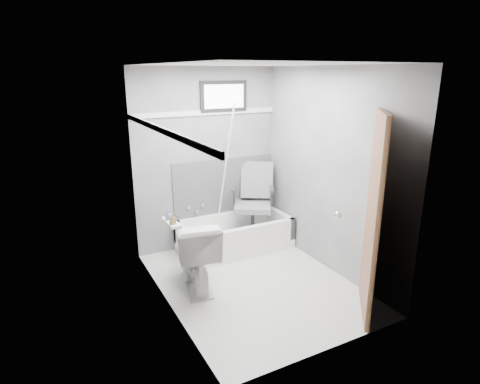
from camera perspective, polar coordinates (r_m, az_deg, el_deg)
floor at (r=4.73m, az=2.02°, el=-12.79°), size 2.60×2.60×0.00m
ceiling at (r=4.11m, az=2.38°, el=17.71°), size 2.60×2.60×0.00m
wall_back at (r=5.40m, az=-4.71°, el=4.62°), size 2.00×0.02×2.40m
wall_front at (r=3.26m, az=13.65°, el=-4.08°), size 2.00×0.02×2.40m
wall_left at (r=3.88m, az=-10.72°, el=-0.49°), size 0.02×2.60×2.40m
wall_right at (r=4.83m, az=12.56°, el=2.81°), size 0.02×2.60×2.40m
bathtub at (r=5.47m, az=-0.70°, el=-6.05°), size 1.50×0.70×0.42m
office_chair at (r=5.50m, az=1.81°, el=-1.33°), size 0.80×0.80×1.01m
toilet at (r=4.50m, az=-6.45°, el=-8.70°), size 0.60×0.89×0.81m
door at (r=4.02m, az=23.89°, el=-4.08°), size 0.78×0.78×2.00m
window at (r=5.37m, az=-2.34°, el=13.45°), size 0.66×0.04×0.40m
backerboard at (r=5.59m, az=-2.21°, el=0.85°), size 1.50×0.02×0.78m
trim_back at (r=5.29m, az=-4.82°, el=11.17°), size 2.00×0.02×0.06m
trim_left at (r=3.75m, az=-11.05°, el=8.62°), size 0.02×2.60×0.06m
pole at (r=5.28m, az=-2.21°, el=2.71°), size 0.02×0.61×1.87m
shelf at (r=4.04m, az=-9.72°, el=-4.27°), size 0.10×0.32×0.02m
soap_bottle_a at (r=3.94m, az=-9.53°, el=-3.78°), size 0.06×0.06×0.11m
soap_bottle_b at (r=4.07m, az=-10.16°, el=-3.23°), size 0.10×0.10×0.09m
faucet at (r=5.47m, az=-6.35°, el=-2.32°), size 0.26×0.10×0.16m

